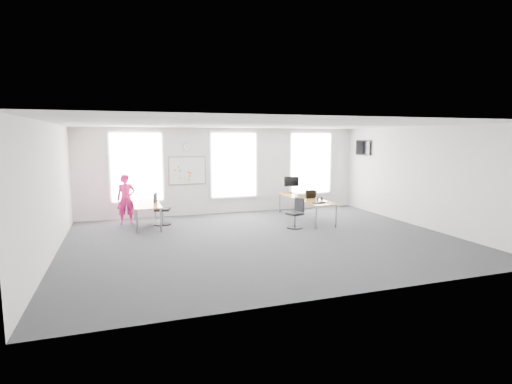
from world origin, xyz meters
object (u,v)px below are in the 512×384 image
object	(u,v)px
chair_right	(296,215)
desk_right	(305,199)
desk_left	(147,205)
monitor	(291,183)
chair_left	(160,211)
headphones	(319,199)
person	(126,199)
keyboard	(319,203)

from	to	relation	value
chair_right	desk_right	bearing A→B (deg)	124.05
desk_left	monitor	xyz separation A→B (m)	(5.03, 0.64, 0.42)
desk_right	chair_left	bearing A→B (deg)	171.21
chair_left	headphones	size ratio (longest dim) A/B	5.15
person	chair_right	bearing A→B (deg)	-26.76
chair_left	person	size ratio (longest dim) A/B	0.64
desk_left	chair_right	distance (m)	4.50
monitor	chair_right	bearing A→B (deg)	-94.88
chair_right	monitor	xyz separation A→B (m)	(0.85, 2.28, 0.67)
desk_left	keyboard	xyz separation A→B (m)	(4.91, -1.68, 0.08)
desk_left	chair_left	world-z (taller)	chair_left
desk_right	chair_right	world-z (taller)	chair_right
keyboard	person	bearing A→B (deg)	142.82
desk_left	person	distance (m)	0.83
desk_right	monitor	world-z (taller)	monitor
chair_left	keyboard	world-z (taller)	chair_left
desk_right	chair_left	distance (m)	4.63
keyboard	monitor	xyz separation A→B (m)	(0.12, 2.32, 0.34)
monitor	chair_left	bearing A→B (deg)	-157.90
desk_left	monitor	size ratio (longest dim) A/B	3.28
desk_left	chair_right	bearing A→B (deg)	-21.37
chair_right	chair_left	xyz separation A→B (m)	(-3.77, 1.74, 0.04)
desk_left	desk_right	bearing A→B (deg)	-6.88
desk_right	keyboard	size ratio (longest dim) A/B	6.62
chair_right	keyboard	bearing A→B (deg)	68.00
chair_right	monitor	bearing A→B (deg)	141.38
desk_left	chair_right	xyz separation A→B (m)	(4.18, -1.64, -0.25)
headphones	desk_left	bearing A→B (deg)	162.58
chair_left	headphones	world-z (taller)	chair_left
desk_left	keyboard	world-z (taller)	keyboard
desk_left	chair_right	world-z (taller)	chair_right
chair_left	monitor	size ratio (longest dim) A/B	1.69
chair_left	keyboard	size ratio (longest dim) A/B	2.24
desk_right	headphones	size ratio (longest dim) A/B	15.25
person	monitor	bearing A→B (deg)	-1.17
person	headphones	xyz separation A→B (m)	(5.73, -1.81, -0.01)
chair_right	headphones	xyz separation A→B (m)	(0.98, 0.41, 0.37)
chair_right	chair_left	bearing A→B (deg)	-133.03
desk_right	chair_right	distance (m)	1.34
chair_left	keyboard	xyz separation A→B (m)	(4.50, -1.79, 0.29)
headphones	chair_right	bearing A→B (deg)	-161.43
monitor	desk_left	bearing A→B (deg)	-157.25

